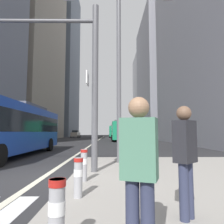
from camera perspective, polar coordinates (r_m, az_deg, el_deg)
The scene contains 20 objects.
ground_plane at distance 27.55m, azimuth -5.17°, elevation -8.60°, with size 160.00×160.00×0.00m, color #28282B.
median_island at distance 7.35m, azimuth 27.17°, elevation -16.09°, with size 9.00×10.00×0.15m, color gray.
lane_centre_line at distance 37.52m, azimuth -3.92°, elevation -7.77°, with size 0.20×80.00×0.01m, color beige.
office_tower_left_mid at distance 55.30m, azimuth -21.32°, elevation 22.26°, with size 10.93×24.03×53.83m, color gray.
office_tower_left_far at distance 78.05m, azimuth -14.36°, elevation 13.33°, with size 11.92×20.07×52.93m, color slate.
office_tower_right_mid at distance 54.91m, azimuth 15.34°, elevation 8.97°, with size 13.60×20.26×30.06m, color gray.
office_tower_right_far at distance 77.93m, azimuth 10.49°, elevation 4.77°, with size 10.58×21.85×30.52m, color #9E9EA3.
city_bus_blue_oncoming at distance 14.30m, azimuth -25.32°, elevation -3.62°, with size 2.75×12.00×3.40m.
city_bus_red_receding at distance 36.23m, azimuth 1.97°, elevation -4.96°, with size 2.75×11.57×3.40m.
city_bus_red_distant at distance 58.76m, azimuth 0.54°, elevation -5.17°, with size 2.76×10.69×3.40m.
car_oncoming_mid at distance 57.28m, azimuth -9.92°, elevation -5.93°, with size 2.20×4.26×1.94m.
car_receding_near at distance 49.41m, azimuth 1.78°, elevation -6.09°, with size 2.06×4.28×1.94m.
traffic_signal_gantry at distance 8.25m, azimuth -21.15°, elevation 13.58°, with size 6.78×0.65×6.00m.
street_lamp_post at distance 10.19m, azimuth 1.86°, elevation 16.30°, with size 5.50×0.32×8.00m.
bollard_front at distance 2.65m, azimuth -14.89°, elevation -24.99°, with size 0.20×0.20×0.82m.
bollard_left at distance 4.60m, azimuth -9.21°, elevation -16.69°, with size 0.20×0.20×0.81m.
bollard_right at distance 6.03m, azimuth -7.68°, elevation -13.74°, with size 0.20×0.20×0.87m.
pedestrian_railing at distance 8.00m, azimuth 3.73°, elevation -10.22°, with size 0.06×3.23×0.98m.
pedestrian_waiting at distance 3.59m, azimuth 19.37°, elevation -10.91°, with size 0.44×0.44×1.78m.
pedestrian_walking at distance 2.32m, azimuth 7.50°, elevation -14.95°, with size 0.44×0.35×1.74m.
Camera 1 is at (2.22, -7.42, 1.50)m, focal length 33.46 mm.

